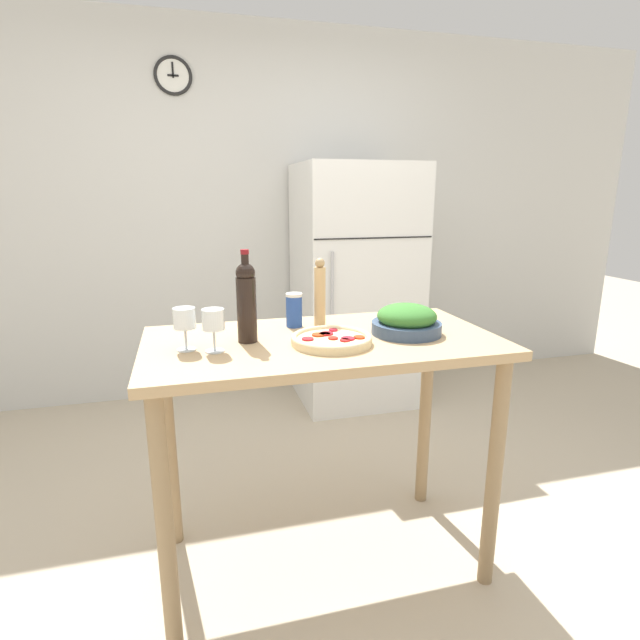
% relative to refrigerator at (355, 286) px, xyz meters
% --- Properties ---
extents(ground_plane, '(14.00, 14.00, 0.00)m').
position_rel_refrigerator_xyz_m(ground_plane, '(-0.68, -1.59, -0.83)').
color(ground_plane, '#BCAD93').
extents(wall_back, '(6.40, 0.08, 2.60)m').
position_rel_refrigerator_xyz_m(wall_back, '(-0.68, 0.40, 0.47)').
color(wall_back, silver).
rests_on(wall_back, ground_plane).
extents(refrigerator, '(0.79, 0.73, 1.66)m').
position_rel_refrigerator_xyz_m(refrigerator, '(0.00, 0.00, 0.00)').
color(refrigerator, white).
rests_on(refrigerator, ground_plane).
extents(prep_counter, '(1.28, 0.68, 0.95)m').
position_rel_refrigerator_xyz_m(prep_counter, '(-0.68, -1.59, -0.03)').
color(prep_counter, tan).
rests_on(prep_counter, ground_plane).
extents(wine_bottle, '(0.07, 0.07, 0.33)m').
position_rel_refrigerator_xyz_m(wine_bottle, '(-0.95, -1.57, 0.27)').
color(wine_bottle, black).
rests_on(wine_bottle, prep_counter).
extents(wine_glass_near, '(0.07, 0.07, 0.15)m').
position_rel_refrigerator_xyz_m(wine_glass_near, '(-1.07, -1.66, 0.22)').
color(wine_glass_near, silver).
rests_on(wine_glass_near, prep_counter).
extents(wine_glass_far, '(0.07, 0.07, 0.15)m').
position_rel_refrigerator_xyz_m(wine_glass_far, '(-1.16, -1.61, 0.22)').
color(wine_glass_far, silver).
rests_on(wine_glass_far, prep_counter).
extents(pepper_mill, '(0.04, 0.04, 0.27)m').
position_rel_refrigerator_xyz_m(pepper_mill, '(-0.64, -1.42, 0.25)').
color(pepper_mill, tan).
rests_on(pepper_mill, prep_counter).
extents(salad_bowl, '(0.26, 0.26, 0.11)m').
position_rel_refrigerator_xyz_m(salad_bowl, '(-0.36, -1.62, 0.17)').
color(salad_bowl, '#384C6B').
rests_on(salad_bowl, prep_counter).
extents(homemade_pizza, '(0.28, 0.28, 0.03)m').
position_rel_refrigerator_xyz_m(homemade_pizza, '(-0.67, -1.67, 0.14)').
color(homemade_pizza, beige).
rests_on(homemade_pizza, prep_counter).
extents(salt_canister, '(0.06, 0.06, 0.13)m').
position_rel_refrigerator_xyz_m(salt_canister, '(-0.74, -1.41, 0.19)').
color(salt_canister, '#284CA3').
rests_on(salt_canister, prep_counter).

